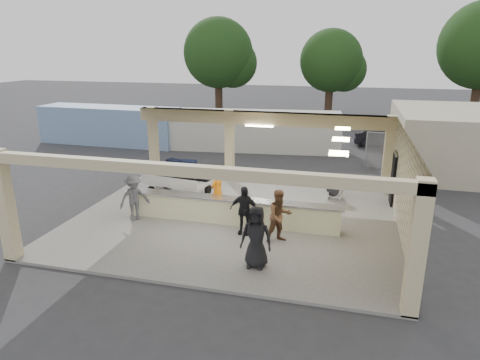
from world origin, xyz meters
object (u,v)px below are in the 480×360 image
(passenger_d, at_px, (256,237))
(car_dark, at_px, (385,137))
(passenger_c, at_px, (134,198))
(container_blue, at_px, (110,125))
(baggage_counter, at_px, (230,211))
(passenger_b, at_px, (244,210))
(baggage_handler, at_px, (217,191))
(passenger_a, at_px, (280,216))
(drum_fan, at_px, (335,188))
(container_white, at_px, (250,131))
(luggage_cart, at_px, (179,176))
(car_white_a, at_px, (443,148))

(passenger_d, distance_m, car_dark, 18.84)
(passenger_c, relative_size, container_blue, 0.18)
(baggage_counter, relative_size, passenger_b, 4.72)
(baggage_handler, height_order, passenger_a, baggage_handler)
(passenger_a, bearing_deg, baggage_counter, 114.70)
(drum_fan, relative_size, container_white, 0.08)
(passenger_b, xyz_separation_m, passenger_c, (-4.27, 0.18, 0.01))
(passenger_c, distance_m, passenger_d, 5.71)
(luggage_cart, distance_m, baggage_handler, 2.85)
(passenger_a, bearing_deg, baggage_handler, 108.78)
(car_dark, height_order, container_blue, container_blue)
(passenger_b, distance_m, passenger_c, 4.28)
(luggage_cart, bearing_deg, drum_fan, 19.45)
(baggage_counter, height_order, passenger_c, passenger_c)
(passenger_d, bearing_deg, drum_fan, 73.97)
(luggage_cart, xyz_separation_m, baggage_handler, (2.31, -1.68, 0.08))
(drum_fan, xyz_separation_m, passenger_a, (-1.61, -4.80, 0.43))
(drum_fan, bearing_deg, car_white_a, 94.88)
(car_white_a, xyz_separation_m, container_white, (-11.65, -0.66, 0.60))
(container_blue, bearing_deg, baggage_counter, -43.20)
(drum_fan, xyz_separation_m, passenger_c, (-7.18, -4.29, 0.40))
(drum_fan, xyz_separation_m, container_blue, (-15.46, 7.96, 0.68))
(baggage_handler, relative_size, container_white, 0.17)
(baggage_handler, bearing_deg, car_white_a, 157.08)
(baggage_handler, height_order, container_white, container_white)
(baggage_counter, height_order, car_white_a, car_white_a)
(passenger_b, xyz_separation_m, passenger_d, (0.92, -2.19, 0.08))
(baggage_handler, distance_m, car_white_a, 15.88)
(car_dark, bearing_deg, container_blue, 101.23)
(luggage_cart, height_order, passenger_c, passenger_c)
(passenger_c, bearing_deg, container_white, 37.62)
(passenger_b, bearing_deg, passenger_c, -179.58)
(container_blue, bearing_deg, passenger_d, -46.02)
(car_white_a, bearing_deg, baggage_handler, 144.88)
(passenger_a, height_order, container_white, container_white)
(passenger_c, bearing_deg, car_dark, 11.84)
(drum_fan, distance_m, container_blue, 17.40)
(passenger_b, bearing_deg, passenger_d, -64.46)
(luggage_cart, relative_size, baggage_handler, 1.58)
(drum_fan, distance_m, container_white, 10.34)
(baggage_handler, xyz_separation_m, passenger_c, (-2.82, -1.40, -0.06))
(passenger_d, bearing_deg, passenger_b, 113.27)
(baggage_counter, relative_size, passenger_a, 4.51)
(baggage_counter, distance_m, passenger_d, 3.43)
(passenger_b, xyz_separation_m, container_white, (-2.84, 13.04, 0.27))
(luggage_cart, relative_size, container_white, 0.26)
(baggage_handler, distance_m, passenger_d, 4.46)
(car_white_a, bearing_deg, car_dark, 58.51)
(passenger_c, distance_m, container_blue, 14.78)
(passenger_c, bearing_deg, baggage_handler, -19.63)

